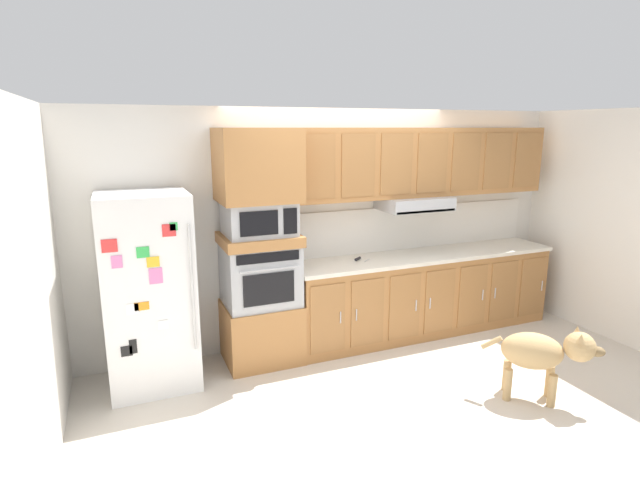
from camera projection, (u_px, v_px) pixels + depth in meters
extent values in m
plane|color=beige|center=(383.00, 374.00, 4.73)|extent=(9.60, 9.60, 0.00)
cube|color=silver|center=(336.00, 225.00, 5.46)|extent=(6.20, 0.12, 2.50)
cube|color=silver|center=(33.00, 284.00, 3.41)|extent=(0.12, 7.10, 2.50)
cube|color=white|center=(607.00, 224.00, 5.50)|extent=(0.12, 7.10, 2.50)
cube|color=white|center=(149.00, 291.00, 4.40)|extent=(0.76, 0.70, 1.76)
cylinder|color=silver|center=(192.00, 288.00, 4.17)|extent=(0.02, 0.02, 1.10)
cube|color=black|center=(127.00, 351.00, 4.08)|extent=(0.09, 0.01, 0.09)
cube|color=black|center=(133.00, 347.00, 4.09)|extent=(0.06, 0.01, 0.12)
cube|color=white|center=(163.00, 325.00, 4.15)|extent=(0.08, 0.01, 0.08)
cube|color=pink|center=(156.00, 276.00, 4.05)|extent=(0.11, 0.01, 0.13)
cube|color=pink|center=(117.00, 262.00, 3.91)|extent=(0.08, 0.01, 0.10)
cube|color=red|center=(169.00, 230.00, 4.01)|extent=(0.11, 0.01, 0.10)
cube|color=green|center=(174.00, 226.00, 4.02)|extent=(0.06, 0.01, 0.07)
cube|color=gold|center=(153.00, 262.00, 4.01)|extent=(0.10, 0.01, 0.09)
cube|color=orange|center=(142.00, 306.00, 4.05)|extent=(0.12, 0.01, 0.07)
cube|color=red|center=(109.00, 246.00, 3.86)|extent=(0.12, 0.01, 0.11)
cube|color=white|center=(132.00, 309.00, 4.03)|extent=(0.10, 0.01, 0.09)
cube|color=green|center=(143.00, 252.00, 3.97)|extent=(0.10, 0.01, 0.09)
cube|color=#A8703D|center=(262.00, 331.00, 4.98)|extent=(0.74, 0.62, 0.60)
cube|color=#A8AAAF|center=(260.00, 274.00, 4.85)|extent=(0.70, 0.58, 0.60)
cube|color=black|center=(269.00, 289.00, 4.59)|extent=(0.49, 0.01, 0.30)
cube|color=black|center=(268.00, 258.00, 4.53)|extent=(0.60, 0.01, 0.09)
cylinder|color=#A8AAAF|center=(269.00, 269.00, 4.53)|extent=(0.56, 0.02, 0.02)
cube|color=#A8703D|center=(259.00, 239.00, 4.77)|extent=(0.74, 0.62, 0.10)
cube|color=#A8AAAF|center=(259.00, 218.00, 4.72)|extent=(0.64, 0.53, 0.32)
cube|color=black|center=(259.00, 223.00, 4.45)|extent=(0.35, 0.01, 0.22)
cube|color=black|center=(290.00, 221.00, 4.56)|extent=(0.13, 0.01, 0.24)
cube|color=#A8703D|center=(257.00, 165.00, 4.61)|extent=(0.74, 0.62, 0.68)
cube|color=#A8703D|center=(423.00, 294.00, 5.66)|extent=(3.09, 0.60, 0.88)
cube|color=#9A6738|center=(328.00, 319.00, 4.89)|extent=(0.37, 0.01, 0.70)
cylinder|color=#BCBCC1|center=(341.00, 317.00, 4.92)|extent=(0.01, 0.01, 0.12)
cube|color=#9A6738|center=(367.00, 313.00, 5.05)|extent=(0.37, 0.01, 0.70)
cylinder|color=#BCBCC1|center=(357.00, 315.00, 4.99)|extent=(0.01, 0.01, 0.12)
cube|color=#9A6738|center=(405.00, 307.00, 5.22)|extent=(0.37, 0.01, 0.70)
cylinder|color=#BCBCC1|center=(416.00, 305.00, 5.25)|extent=(0.01, 0.01, 0.12)
cube|color=#9A6738|center=(440.00, 301.00, 5.38)|extent=(0.37, 0.01, 0.70)
cylinder|color=#BCBCC1|center=(430.00, 303.00, 5.32)|extent=(0.01, 0.01, 0.12)
cube|color=#9A6738|center=(472.00, 296.00, 5.55)|extent=(0.37, 0.01, 0.70)
cylinder|color=#BCBCC1|center=(483.00, 295.00, 5.58)|extent=(0.01, 0.01, 0.12)
cube|color=#9A6738|center=(503.00, 291.00, 5.71)|extent=(0.37, 0.01, 0.70)
cylinder|color=#BCBCC1|center=(495.00, 293.00, 5.65)|extent=(0.01, 0.01, 0.12)
cube|color=#9A6738|center=(533.00, 287.00, 5.88)|extent=(0.37, 0.01, 0.70)
cylinder|color=#BCBCC1|center=(542.00, 286.00, 5.91)|extent=(0.01, 0.01, 0.12)
cube|color=silver|center=(425.00, 255.00, 5.56)|extent=(3.13, 0.64, 0.04)
cube|color=silver|center=(412.00, 227.00, 5.76)|extent=(3.13, 0.02, 0.50)
cube|color=#A8703D|center=(423.00, 162.00, 5.45)|extent=(3.09, 0.34, 0.74)
cube|color=#A8AAAF|center=(414.00, 203.00, 5.43)|extent=(0.76, 0.48, 0.14)
cube|color=black|center=(426.00, 211.00, 5.25)|extent=(0.72, 0.04, 0.02)
cube|color=#9A6738|center=(318.00, 167.00, 4.80)|extent=(0.37, 0.01, 0.63)
cube|color=#9A6738|center=(358.00, 165.00, 4.96)|extent=(0.37, 0.01, 0.63)
cube|color=#9A6738|center=(397.00, 164.00, 5.13)|extent=(0.37, 0.01, 0.63)
cube|color=#9A6738|center=(432.00, 163.00, 5.29)|extent=(0.37, 0.01, 0.63)
cube|color=#9A6738|center=(466.00, 162.00, 5.46)|extent=(0.37, 0.01, 0.63)
cube|color=#9A6738|center=(498.00, 161.00, 5.62)|extent=(0.37, 0.01, 0.63)
cube|color=#9A6738|center=(527.00, 160.00, 5.78)|extent=(0.37, 0.01, 0.63)
cylinder|color=black|center=(358.00, 259.00, 5.28)|extent=(0.10, 0.08, 0.03)
cylinder|color=silver|center=(367.00, 260.00, 5.23)|extent=(0.10, 0.08, 0.01)
ellipsoid|color=tan|center=(532.00, 351.00, 4.22)|extent=(0.58, 0.56, 0.31)
sphere|color=tan|center=(580.00, 347.00, 4.10)|extent=(0.25, 0.25, 0.25)
ellipsoid|color=olive|center=(596.00, 351.00, 4.07)|extent=(0.17, 0.16, 0.09)
cone|color=tan|center=(577.00, 330.00, 4.16)|extent=(0.07, 0.07, 0.08)
cone|color=tan|center=(581.00, 338.00, 4.00)|extent=(0.07, 0.07, 0.08)
cylinder|color=tan|center=(492.00, 343.00, 4.31)|extent=(0.16, 0.15, 0.14)
cylinder|color=tan|center=(549.00, 381.00, 4.32)|extent=(0.07, 0.07, 0.29)
cylinder|color=tan|center=(552.00, 391.00, 4.16)|extent=(0.07, 0.07, 0.29)
cylinder|color=tan|center=(507.00, 375.00, 4.42)|extent=(0.07, 0.07, 0.29)
cylinder|color=tan|center=(508.00, 384.00, 4.26)|extent=(0.07, 0.07, 0.29)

